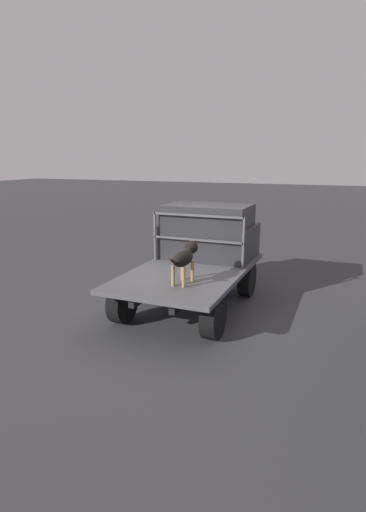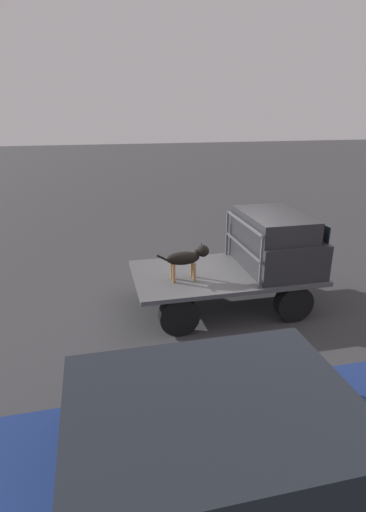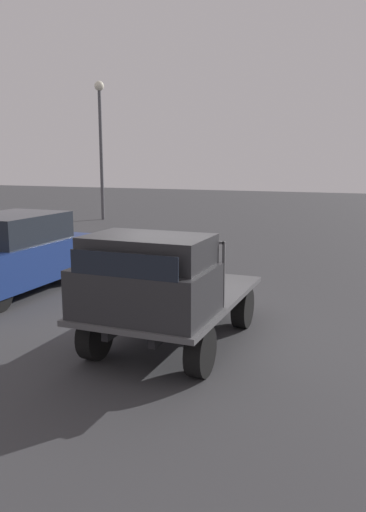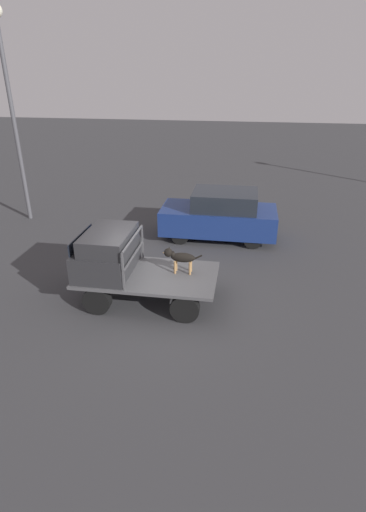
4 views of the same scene
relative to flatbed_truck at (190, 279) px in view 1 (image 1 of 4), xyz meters
name	(u,v)px [view 1 (image 1 of 4)]	position (x,y,z in m)	size (l,w,h in m)	color
ground_plane	(190,307)	(0.00, 0.00, -0.56)	(80.00, 80.00, 0.00)	#38383A
flatbed_truck	(190,279)	(0.00, 0.00, 0.00)	(3.57, 1.98, 0.77)	black
truck_cab	(209,232)	(1.05, 0.00, 0.73)	(1.32, 1.86, 1.11)	#28282B
truck_headboard	(197,232)	(0.35, 0.00, 0.85)	(0.04, 1.86, 0.98)	#4C4C4F
dog	(185,257)	(-0.79, -0.22, 0.64)	(1.03, 0.25, 0.69)	#9E7547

